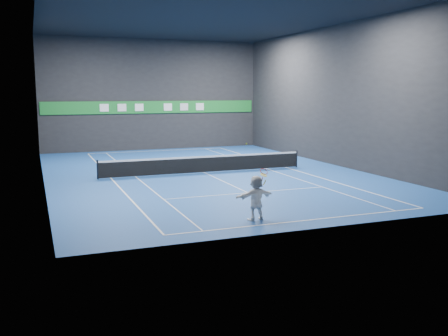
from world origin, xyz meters
name	(u,v)px	position (x,y,z in m)	size (l,w,h in m)	color
ground	(205,173)	(0.00, 0.00, 0.00)	(26.00, 26.00, 0.00)	#1B4999
ceiling	(204,16)	(0.00, 0.00, 9.00)	(26.00, 26.00, 0.00)	black
wall_back	(153,95)	(0.00, 13.00, 4.50)	(18.00, 0.10, 9.00)	black
wall_front	(327,100)	(0.00, -13.00, 4.50)	(18.00, 0.10, 9.00)	black
wall_left	(39,97)	(-9.00, 0.00, 4.50)	(0.10, 26.00, 9.00)	black
wall_right	(336,96)	(9.00, 0.00, 4.50)	(0.10, 26.00, 9.00)	black
baseline_near	(307,220)	(0.00, -11.89, 0.00)	(10.98, 0.08, 0.01)	white
baseline_far	(157,151)	(0.00, 11.89, 0.00)	(10.98, 0.08, 0.01)	white
sideline_doubles_left	(111,178)	(-5.49, 0.00, 0.00)	(0.08, 23.78, 0.01)	white
sideline_doubles_right	(286,168)	(5.49, 0.00, 0.00)	(0.08, 23.78, 0.01)	white
sideline_singles_left	(136,177)	(-4.11, 0.00, 0.00)	(0.06, 23.78, 0.01)	white
sideline_singles_right	(267,169)	(4.11, 0.00, 0.00)	(0.06, 23.78, 0.01)	white
service_line_near	(248,193)	(0.00, -6.40, 0.00)	(8.23, 0.06, 0.01)	white
service_line_far	(176,159)	(0.00, 6.40, 0.00)	(8.23, 0.06, 0.01)	white
center_service_line	(205,173)	(0.00, 0.00, 0.00)	(0.06, 12.80, 0.01)	white
player	(256,198)	(-1.77, -11.16, 0.85)	(1.57, 0.50, 1.70)	white
tennis_ball	(247,144)	(-2.14, -11.08, 2.88)	(0.06, 0.06, 0.06)	#AED924
tennis_net	(204,164)	(0.00, 0.00, 0.54)	(12.50, 0.10, 1.07)	black
sponsor_banner	(154,107)	(0.00, 12.93, 3.50)	(17.64, 0.11, 1.00)	#1B802E
tennis_racket	(264,173)	(-1.44, -11.11, 1.74)	(0.43, 0.35, 0.68)	red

